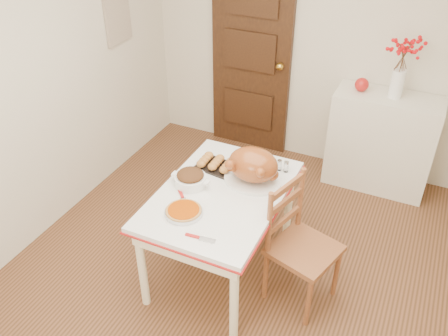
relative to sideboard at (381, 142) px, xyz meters
The scene contains 18 objects.
floor 1.98m from the sideboard, 112.32° to the right, with size 3.50×4.00×0.00m, color #462B16.
wall_back 1.09m from the sideboard, 163.24° to the left, with size 3.50×0.00×2.50m, color beige.
wall_left 3.15m from the sideboard, 144.34° to the right, with size 0.00×4.00×2.50m, color beige.
door_back 1.55m from the sideboard, behind, with size 0.85×0.06×2.06m, color #3D210F.
photo_board 2.73m from the sideboard, 166.74° to the right, with size 0.03×0.35×0.45m, color #BEB190.
sideboard is the anchor object (origin of this frame).
kitchen_table 1.91m from the sideboard, 117.46° to the right, with size 0.87×1.27×0.76m, color white, non-canonical shape.
chair_oak 1.72m from the sideboard, 97.72° to the right, with size 0.43×0.43×0.98m, color #9B4E26, non-canonical shape.
berry_vase 0.74m from the sideboard, ahead, with size 0.28×0.28×0.53m, color white, non-canonical shape.
apple 0.60m from the sideboard, behind, with size 0.13×0.13×0.13m, color #AF1816.
turkey_platter 1.70m from the sideboard, 116.12° to the right, with size 0.43×0.35×0.28m, color #9C4A20, non-canonical shape.
pumpkin_pie 2.28m from the sideboard, 116.46° to the right, with size 0.25×0.25×0.05m, color #A23900.
stuffing_dish 2.07m from the sideboard, 123.34° to the right, with size 0.30×0.23×0.11m, color #452612, non-canonical shape.
rolls_tray 1.80m from the sideboard, 126.45° to the right, with size 0.28×0.22×0.07m, color #CA7A34, non-canonical shape.
pie_server 2.35m from the sideboard, 109.95° to the right, with size 0.20×0.06×0.01m, color silver, non-canonical shape.
carving_knife 2.20m from the sideboard, 119.41° to the right, with size 0.26×0.06×0.01m, color silver, non-canonical shape.
drinking_glass 1.50m from the sideboard, 123.28° to the right, with size 0.06×0.06×0.10m, color white.
shaker_pair 1.41m from the sideboard, 114.63° to the right, with size 0.09×0.04×0.09m, color white, non-canonical shape.
Camera 1 is at (1.02, -2.38, 2.82)m, focal length 38.24 mm.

